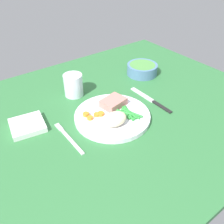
{
  "coord_description": "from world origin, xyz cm",
  "views": [
    {
      "loc": [
        -38.47,
        -54.91,
        51.7
      ],
      "look_at": [
        -0.13,
        -3.76,
        4.6
      ],
      "focal_mm": 38.82,
      "sensor_mm": 36.0,
      "label": 1
    }
  ],
  "objects_px": {
    "fork": "(69,138)",
    "salad_bowl": "(142,69)",
    "knife": "(151,100)",
    "napkin": "(27,125)",
    "water_glass": "(74,86)",
    "dinner_plate": "(112,116)",
    "meat_portion": "(113,102)"
  },
  "relations": [
    {
      "from": "fork",
      "to": "napkin",
      "type": "bearing_deg",
      "value": 123.91
    },
    {
      "from": "knife",
      "to": "fork",
      "type": "bearing_deg",
      "value": 179.33
    },
    {
      "from": "meat_portion",
      "to": "napkin",
      "type": "xyz_separation_m",
      "value": [
        -0.28,
        0.08,
        -0.02
      ]
    },
    {
      "from": "dinner_plate",
      "to": "water_glass",
      "type": "distance_m",
      "value": 0.21
    },
    {
      "from": "knife",
      "to": "salad_bowl",
      "type": "relative_size",
      "value": 1.56
    },
    {
      "from": "dinner_plate",
      "to": "napkin",
      "type": "bearing_deg",
      "value": 153.29
    },
    {
      "from": "dinner_plate",
      "to": "meat_portion",
      "type": "distance_m",
      "value": 0.06
    },
    {
      "from": "dinner_plate",
      "to": "fork",
      "type": "bearing_deg",
      "value": -179.1
    },
    {
      "from": "dinner_plate",
      "to": "knife",
      "type": "height_order",
      "value": "dinner_plate"
    },
    {
      "from": "dinner_plate",
      "to": "meat_portion",
      "type": "bearing_deg",
      "value": 49.4
    },
    {
      "from": "fork",
      "to": "water_glass",
      "type": "bearing_deg",
      "value": 58.03
    },
    {
      "from": "fork",
      "to": "salad_bowl",
      "type": "xyz_separation_m",
      "value": [
        0.46,
        0.18,
        0.02
      ]
    },
    {
      "from": "dinner_plate",
      "to": "napkin",
      "type": "relative_size",
      "value": 2.46
    },
    {
      "from": "knife",
      "to": "napkin",
      "type": "xyz_separation_m",
      "value": [
        -0.42,
        0.13,
        0.01
      ]
    },
    {
      "from": "fork",
      "to": "salad_bowl",
      "type": "relative_size",
      "value": 1.27
    },
    {
      "from": "meat_portion",
      "to": "knife",
      "type": "xyz_separation_m",
      "value": [
        0.15,
        -0.04,
        -0.03
      ]
    },
    {
      "from": "napkin",
      "to": "salad_bowl",
      "type": "bearing_deg",
      "value": 5.68
    },
    {
      "from": "meat_portion",
      "to": "salad_bowl",
      "type": "relative_size",
      "value": 0.62
    },
    {
      "from": "knife",
      "to": "water_glass",
      "type": "xyz_separation_m",
      "value": [
        -0.21,
        0.21,
        0.03
      ]
    },
    {
      "from": "salad_bowl",
      "to": "napkin",
      "type": "xyz_separation_m",
      "value": [
        -0.54,
        -0.05,
        -0.02
      ]
    },
    {
      "from": "fork",
      "to": "knife",
      "type": "xyz_separation_m",
      "value": [
        0.34,
        -0.0,
        -0.0
      ]
    },
    {
      "from": "dinner_plate",
      "to": "meat_portion",
      "type": "xyz_separation_m",
      "value": [
        0.03,
        0.04,
        0.02
      ]
    },
    {
      "from": "dinner_plate",
      "to": "salad_bowl",
      "type": "relative_size",
      "value": 1.92
    },
    {
      "from": "knife",
      "to": "salad_bowl",
      "type": "xyz_separation_m",
      "value": [
        0.12,
        0.18,
        0.02
      ]
    },
    {
      "from": "fork",
      "to": "salad_bowl",
      "type": "height_order",
      "value": "salad_bowl"
    },
    {
      "from": "water_glass",
      "to": "salad_bowl",
      "type": "distance_m",
      "value": 0.32
    },
    {
      "from": "knife",
      "to": "dinner_plate",
      "type": "bearing_deg",
      "value": 178.46
    },
    {
      "from": "dinner_plate",
      "to": "knife",
      "type": "bearing_deg",
      "value": -0.91
    },
    {
      "from": "water_glass",
      "to": "fork",
      "type": "bearing_deg",
      "value": -123.48
    },
    {
      "from": "fork",
      "to": "napkin",
      "type": "relative_size",
      "value": 1.62
    },
    {
      "from": "knife",
      "to": "napkin",
      "type": "distance_m",
      "value": 0.44
    },
    {
      "from": "napkin",
      "to": "knife",
      "type": "bearing_deg",
      "value": -16.5
    }
  ]
}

